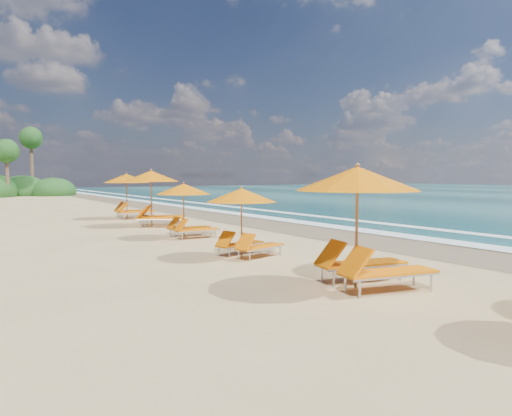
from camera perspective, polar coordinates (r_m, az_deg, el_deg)
ground at (r=17.17m, az=0.00°, el=-4.00°), size 160.00×160.00×0.00m
wet_sand at (r=19.63m, az=9.83°, el=-3.03°), size 4.00×160.00×0.01m
surf_foam at (r=21.55m, az=15.09°, el=-2.43°), size 4.00×160.00×0.01m
station_1 at (r=10.18m, az=13.11°, el=-1.21°), size 3.25×3.14×2.65m
station_2 at (r=13.68m, az=-1.31°, el=-1.14°), size 2.57×2.49×2.08m
station_3 at (r=18.13m, az=-8.29°, el=0.18°), size 2.36×2.19×2.13m
station_4 at (r=22.52m, az=-12.08°, el=1.65°), size 3.60×3.60×2.68m
station_5 at (r=26.80m, az=-15.01°, el=1.79°), size 2.87×2.69×2.53m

